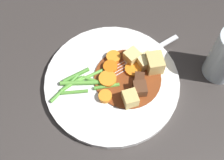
{
  "coord_description": "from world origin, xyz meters",
  "views": [
    {
      "loc": [
        -0.03,
        -0.26,
        0.5
      ],
      "look_at": [
        0.0,
        0.0,
        0.01
      ],
      "focal_mm": 44.15,
      "sensor_mm": 36.0,
      "label": 1
    }
  ],
  "objects_px": {
    "potato_chunk_0": "(130,99)",
    "potato_chunk_1": "(155,63)",
    "fork": "(142,56)",
    "carrot_slice_0": "(105,96)",
    "carrot_slice_1": "(133,69)",
    "potato_chunk_3": "(145,61)",
    "carrot_slice_4": "(107,78)",
    "meat_chunk_0": "(139,79)",
    "carrot_slice_3": "(113,57)",
    "potato_chunk_2": "(132,57)",
    "carrot_slice_2": "(110,67)",
    "meat_chunk_1": "(140,89)",
    "dinner_plate": "(112,82)"
  },
  "relations": [
    {
      "from": "potato_chunk_3",
      "to": "meat_chunk_1",
      "type": "height_order",
      "value": "meat_chunk_1"
    },
    {
      "from": "meat_chunk_0",
      "to": "carrot_slice_0",
      "type": "bearing_deg",
      "value": -158.87
    },
    {
      "from": "carrot_slice_2",
      "to": "potato_chunk_0",
      "type": "bearing_deg",
      "value": -69.98
    },
    {
      "from": "potato_chunk_0",
      "to": "fork",
      "type": "height_order",
      "value": "potato_chunk_0"
    },
    {
      "from": "carrot_slice_4",
      "to": "potato_chunk_0",
      "type": "bearing_deg",
      "value": -55.97
    },
    {
      "from": "carrot_slice_1",
      "to": "carrot_slice_4",
      "type": "xyz_separation_m",
      "value": [
        -0.05,
        -0.01,
        0.0
      ]
    },
    {
      "from": "meat_chunk_0",
      "to": "potato_chunk_1",
      "type": "bearing_deg",
      "value": 36.76
    },
    {
      "from": "carrot_slice_1",
      "to": "meat_chunk_0",
      "type": "xyz_separation_m",
      "value": [
        0.01,
        -0.03,
        0.0
      ]
    },
    {
      "from": "potato_chunk_0",
      "to": "meat_chunk_1",
      "type": "relative_size",
      "value": 1.08
    },
    {
      "from": "meat_chunk_0",
      "to": "fork",
      "type": "bearing_deg",
      "value": 73.2
    },
    {
      "from": "carrot_slice_0",
      "to": "carrot_slice_1",
      "type": "bearing_deg",
      "value": 39.76
    },
    {
      "from": "meat_chunk_0",
      "to": "dinner_plate",
      "type": "bearing_deg",
      "value": 170.52
    },
    {
      "from": "carrot_slice_4",
      "to": "potato_chunk_2",
      "type": "xyz_separation_m",
      "value": [
        0.06,
        0.04,
        0.01
      ]
    },
    {
      "from": "carrot_slice_0",
      "to": "carrot_slice_1",
      "type": "distance_m",
      "value": 0.08
    },
    {
      "from": "carrot_slice_2",
      "to": "meat_chunk_0",
      "type": "bearing_deg",
      "value": -33.36
    },
    {
      "from": "carrot_slice_1",
      "to": "carrot_slice_3",
      "type": "bearing_deg",
      "value": 137.2
    },
    {
      "from": "carrot_slice_4",
      "to": "meat_chunk_1",
      "type": "distance_m",
      "value": 0.07
    },
    {
      "from": "carrot_slice_4",
      "to": "potato_chunk_3",
      "type": "xyz_separation_m",
      "value": [
        0.08,
        0.03,
        0.01
      ]
    },
    {
      "from": "dinner_plate",
      "to": "carrot_slice_0",
      "type": "xyz_separation_m",
      "value": [
        -0.02,
        -0.04,
        0.01
      ]
    },
    {
      "from": "fork",
      "to": "carrot_slice_0",
      "type": "bearing_deg",
      "value": -136.55
    },
    {
      "from": "potato_chunk_1",
      "to": "meat_chunk_1",
      "type": "height_order",
      "value": "potato_chunk_1"
    },
    {
      "from": "carrot_slice_4",
      "to": "fork",
      "type": "relative_size",
      "value": 0.21
    },
    {
      "from": "carrot_slice_3",
      "to": "potato_chunk_3",
      "type": "distance_m",
      "value": 0.07
    },
    {
      "from": "potato_chunk_1",
      "to": "meat_chunk_0",
      "type": "distance_m",
      "value": 0.04
    },
    {
      "from": "carrot_slice_1",
      "to": "potato_chunk_3",
      "type": "height_order",
      "value": "potato_chunk_3"
    },
    {
      "from": "carrot_slice_1",
      "to": "carrot_slice_2",
      "type": "relative_size",
      "value": 1.16
    },
    {
      "from": "carrot_slice_4",
      "to": "meat_chunk_0",
      "type": "height_order",
      "value": "meat_chunk_0"
    },
    {
      "from": "meat_chunk_0",
      "to": "meat_chunk_1",
      "type": "bearing_deg",
      "value": -99.11
    },
    {
      "from": "dinner_plate",
      "to": "meat_chunk_1",
      "type": "xyz_separation_m",
      "value": [
        0.05,
        -0.03,
        0.02
      ]
    },
    {
      "from": "carrot_slice_0",
      "to": "meat_chunk_1",
      "type": "bearing_deg",
      "value": 3.09
    },
    {
      "from": "carrot_slice_3",
      "to": "fork",
      "type": "distance_m",
      "value": 0.06
    },
    {
      "from": "potato_chunk_2",
      "to": "meat_chunk_0",
      "type": "distance_m",
      "value": 0.05
    },
    {
      "from": "carrot_slice_2",
      "to": "potato_chunk_1",
      "type": "bearing_deg",
      "value": -6.06
    },
    {
      "from": "carrot_slice_1",
      "to": "potato_chunk_0",
      "type": "bearing_deg",
      "value": -104.66
    },
    {
      "from": "carrot_slice_3",
      "to": "meat_chunk_0",
      "type": "distance_m",
      "value": 0.07
    },
    {
      "from": "potato_chunk_1",
      "to": "potato_chunk_2",
      "type": "relative_size",
      "value": 1.34
    },
    {
      "from": "carrot_slice_0",
      "to": "carrot_slice_1",
      "type": "height_order",
      "value": "carrot_slice_0"
    },
    {
      "from": "potato_chunk_0",
      "to": "potato_chunk_1",
      "type": "distance_m",
      "value": 0.09
    },
    {
      "from": "carrot_slice_1",
      "to": "potato_chunk_2",
      "type": "xyz_separation_m",
      "value": [
        0.0,
        0.03,
        0.01
      ]
    },
    {
      "from": "meat_chunk_0",
      "to": "potato_chunk_3",
      "type": "bearing_deg",
      "value": 63.89
    },
    {
      "from": "meat_chunk_1",
      "to": "potato_chunk_3",
      "type": "bearing_deg",
      "value": 70.2
    },
    {
      "from": "potato_chunk_0",
      "to": "potato_chunk_3",
      "type": "distance_m",
      "value": 0.09
    },
    {
      "from": "potato_chunk_2",
      "to": "potato_chunk_3",
      "type": "height_order",
      "value": "potato_chunk_2"
    },
    {
      "from": "dinner_plate",
      "to": "meat_chunk_0",
      "type": "bearing_deg",
      "value": -9.48
    },
    {
      "from": "carrot_slice_4",
      "to": "carrot_slice_1",
      "type": "bearing_deg",
      "value": 14.21
    },
    {
      "from": "carrot_slice_0",
      "to": "potato_chunk_2",
      "type": "distance_m",
      "value": 0.1
    },
    {
      "from": "carrot_slice_1",
      "to": "potato_chunk_2",
      "type": "bearing_deg",
      "value": 86.4
    },
    {
      "from": "potato_chunk_3",
      "to": "carrot_slice_4",
      "type": "bearing_deg",
      "value": -162.49
    },
    {
      "from": "carrot_slice_4",
      "to": "potato_chunk_2",
      "type": "distance_m",
      "value": 0.07
    },
    {
      "from": "carrot_slice_4",
      "to": "fork",
      "type": "bearing_deg",
      "value": 29.42
    }
  ]
}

